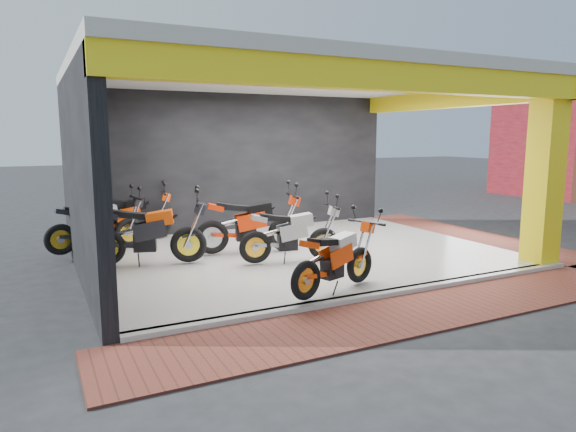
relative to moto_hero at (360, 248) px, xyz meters
name	(u,v)px	position (x,y,z in m)	size (l,w,h in m)	color
ground	(352,280)	(0.19, 0.50, -0.69)	(80.00, 80.00, 0.00)	#2D2D30
showroom_floor	(298,254)	(0.19, 2.50, -0.64)	(8.00, 6.00, 0.10)	white
showroom_ceiling	(298,77)	(0.19, 2.50, 2.91)	(8.40, 6.40, 0.20)	beige
back_wall	(242,164)	(0.19, 5.60, 1.06)	(8.20, 0.20, 3.50)	black
left_wall	(80,179)	(-3.91, 2.50, 1.06)	(0.20, 6.20, 3.50)	black
corner_column	(545,174)	(3.94, -0.25, 1.06)	(0.50, 0.50, 3.50)	yellow
header_beam_front	(394,77)	(0.19, -0.50, 2.61)	(8.40, 0.30, 0.40)	yellow
header_beam_right	(452,99)	(4.19, 2.50, 2.61)	(0.30, 6.40, 0.40)	yellow
floor_kerb	(388,294)	(0.19, -0.52, -0.64)	(8.00, 0.20, 0.10)	white
paver_front	(423,311)	(0.19, -1.30, -0.68)	(9.00, 1.40, 0.03)	brown
paver_right	(469,236)	(4.99, 2.50, -0.68)	(1.40, 7.00, 0.03)	brown
moto_hero	(360,248)	(0.00, 0.00, 0.00)	(1.94, 0.72, 1.19)	#FF430A
moto_row_a	(323,228)	(0.28, 1.63, 0.03)	(2.04, 0.76, 1.25)	#9FA2A6
moto_row_b	(284,218)	(-0.05, 2.67, 0.10)	(2.26, 0.84, 1.38)	red
moto_row_c	(188,227)	(-2.10, 2.52, 0.09)	(2.25, 0.83, 1.37)	black
moto_row_d	(157,211)	(-2.09, 5.13, 0.05)	(2.09, 0.77, 1.28)	#F7460A
moto_row_e	(129,218)	(-2.85, 4.39, 0.04)	(2.09, 0.77, 1.27)	black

